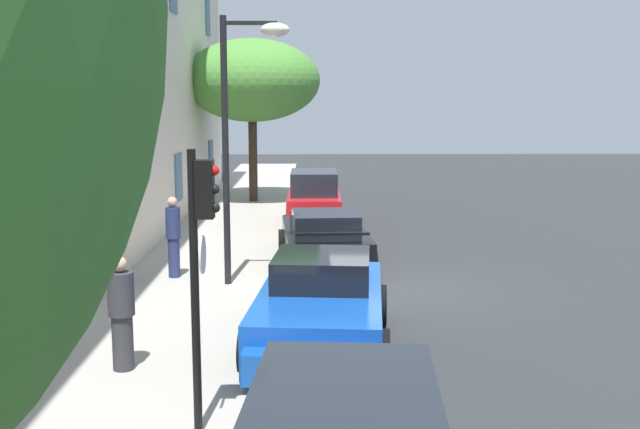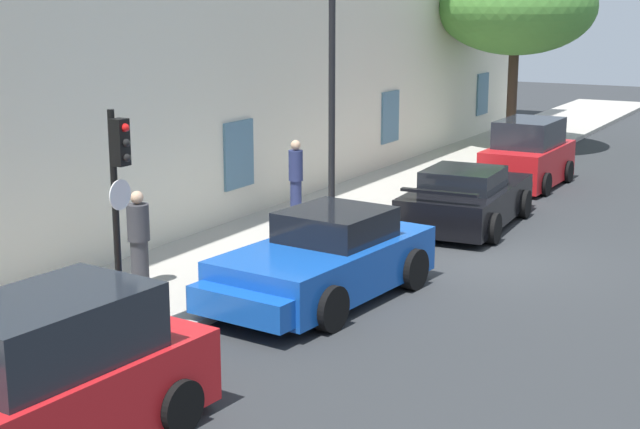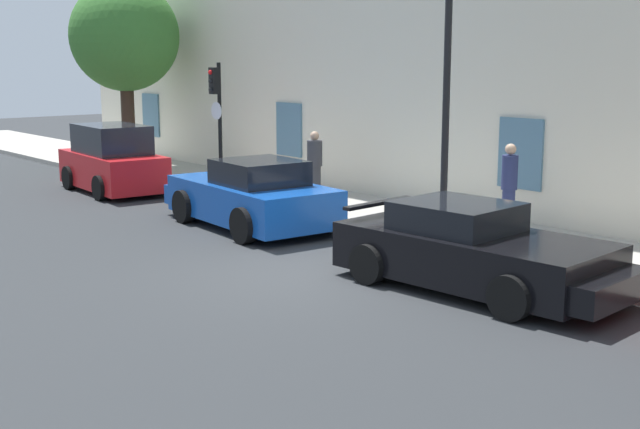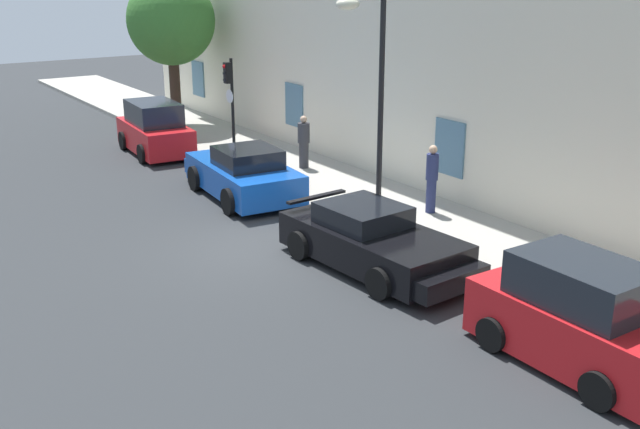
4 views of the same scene
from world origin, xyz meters
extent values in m
plane|color=#2B2D30|center=(0.00, 0.00, 0.00)|extent=(80.00, 80.00, 0.00)
cube|color=#A8A399|center=(0.00, 4.15, 0.07)|extent=(60.00, 3.40, 0.14)
cube|color=slate|center=(-15.76, 5.82, 1.60)|extent=(1.10, 0.06, 1.50)
cube|color=slate|center=(-7.88, 5.82, 1.60)|extent=(1.10, 0.06, 1.50)
cube|color=slate|center=(0.00, 5.82, 1.60)|extent=(1.10, 0.06, 1.50)
cube|color=#144CB2|center=(-3.75, 1.53, 0.58)|extent=(4.36, 2.31, 0.79)
cube|color=black|center=(-3.43, 1.50, 1.23)|extent=(1.81, 1.70, 0.51)
cube|color=#144CB2|center=(-5.59, 1.69, 0.48)|extent=(1.41, 1.90, 0.43)
cylinder|color=black|center=(-5.13, 0.67, 0.37)|extent=(0.75, 0.30, 0.73)
cylinder|color=black|center=(-4.96, 2.62, 0.37)|extent=(0.75, 0.30, 0.73)
cylinder|color=black|center=(-2.54, 0.44, 0.37)|extent=(0.75, 0.30, 0.73)
cylinder|color=black|center=(-2.37, 2.39, 0.37)|extent=(0.75, 0.30, 0.73)
cube|color=black|center=(2.42, 1.34, 0.53)|extent=(4.41, 2.21, 0.74)
cube|color=black|center=(2.10, 1.32, 1.13)|extent=(1.81, 1.65, 0.44)
cube|color=black|center=(4.30, 1.46, 0.44)|extent=(1.40, 1.86, 0.41)
cube|color=black|center=(0.45, 1.21, 1.13)|extent=(0.27, 1.65, 0.06)
cylinder|color=black|center=(3.68, 2.39, 0.33)|extent=(0.67, 0.28, 0.66)
cylinder|color=black|center=(3.81, 0.46, 0.33)|extent=(0.67, 0.28, 0.66)
cylinder|color=black|center=(1.03, 2.21, 0.33)|extent=(0.67, 0.28, 0.66)
cylinder|color=black|center=(1.15, 0.29, 0.33)|extent=(0.67, 0.28, 0.66)
cube|color=red|center=(-10.08, 1.46, 0.60)|extent=(3.90, 1.94, 0.92)
cube|color=#1E232B|center=(-10.08, 1.46, 1.44)|extent=(2.38, 1.63, 0.76)
cylinder|color=black|center=(-8.88, 2.20, 0.33)|extent=(0.67, 0.25, 0.65)
cylinder|color=black|center=(-9.01, 0.55, 0.33)|extent=(0.67, 0.25, 0.65)
cylinder|color=black|center=(-11.15, 2.38, 0.33)|extent=(0.67, 0.25, 0.65)
cylinder|color=black|center=(-11.28, 0.72, 0.33)|extent=(0.67, 0.25, 0.65)
cylinder|color=#38281E|center=(-13.58, 3.80, 1.60)|extent=(0.42, 0.42, 2.93)
ellipsoid|color=#38722D|center=(-13.58, 3.80, 4.27)|extent=(3.40, 3.40, 3.44)
cylinder|color=black|center=(-7.18, 3.04, 1.81)|extent=(0.10, 0.10, 3.34)
cube|color=black|center=(-7.18, 2.90, 3.03)|extent=(0.22, 0.20, 0.66)
sphere|color=red|center=(-7.18, 2.79, 3.24)|extent=(0.12, 0.12, 0.12)
sphere|color=black|center=(-7.18, 2.79, 3.03)|extent=(0.12, 0.12, 0.12)
sphere|color=black|center=(-7.18, 2.79, 2.82)|extent=(0.12, 0.12, 0.12)
cylinder|color=white|center=(-7.18, 2.94, 2.28)|extent=(0.44, 0.02, 0.44)
cylinder|color=black|center=(-0.04, 3.45, 2.92)|extent=(0.14, 0.14, 5.57)
cylinder|color=navy|center=(0.58, 4.70, 0.58)|extent=(0.27, 0.27, 0.88)
cylinder|color=navy|center=(0.58, 4.70, 1.36)|extent=(0.34, 0.34, 0.68)
sphere|color=tan|center=(0.58, 4.70, 1.82)|extent=(0.22, 0.22, 0.22)
cylinder|color=#333338|center=(-5.10, 4.43, 0.55)|extent=(0.37, 0.37, 0.82)
cylinder|color=#333338|center=(-5.10, 4.43, 1.27)|extent=(0.47, 0.47, 0.63)
sphere|color=tan|center=(-5.10, 4.43, 1.71)|extent=(0.22, 0.22, 0.22)
camera|label=1|loc=(-15.45, 1.74, 4.02)|focal=41.57mm
camera|label=2|loc=(-17.08, -5.88, 4.96)|focal=52.70mm
camera|label=3|loc=(10.46, -8.69, 3.59)|focal=46.36mm
camera|label=4|loc=(14.29, -8.04, 6.24)|focal=41.80mm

